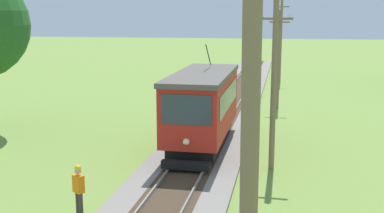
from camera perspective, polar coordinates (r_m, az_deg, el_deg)
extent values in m
cube|color=red|center=(23.23, 1.31, 0.36)|extent=(2.50, 8.00, 2.60)
cube|color=#56514C|center=(23.02, 1.32, 3.81)|extent=(2.60, 8.32, 0.22)
cube|color=black|center=(23.57, 1.29, -3.42)|extent=(2.10, 7.04, 0.44)
cube|color=#2D3842|center=(19.26, -0.68, -0.40)|extent=(2.10, 0.03, 1.25)
cube|color=#2D3842|center=(22.99, 4.41, 1.14)|extent=(0.02, 6.72, 1.04)
sphere|color=#F4EAB2|center=(19.52, -0.70, -4.22)|extent=(0.28, 0.28, 0.28)
cylinder|color=black|center=(24.50, 1.96, 6.14)|extent=(0.05, 1.67, 1.19)
cube|color=black|center=(19.66, -0.77, -7.00)|extent=(2.00, 0.36, 0.32)
cylinder|color=black|center=(21.44, 0.29, -4.87)|extent=(1.54, 0.80, 0.80)
cylinder|color=black|center=(25.72, 2.13, -2.21)|extent=(1.54, 0.80, 0.80)
cylinder|color=#7A664C|center=(6.33, 6.78, -10.75)|extent=(0.24, 0.64, 8.39)
cylinder|color=#7A664C|center=(20.39, 9.71, 2.51)|extent=(0.24, 0.35, 7.25)
cube|color=#7A664C|center=(20.19, 9.96, 10.26)|extent=(1.40, 0.10, 0.10)
cylinder|color=silver|center=(20.21, 8.39, 10.59)|extent=(0.08, 0.08, 0.10)
cylinder|color=silver|center=(20.18, 11.56, 10.49)|extent=(0.08, 0.08, 0.10)
cylinder|color=#7A664C|center=(34.22, 10.25, 5.48)|extent=(0.24, 0.52, 6.88)
cube|color=#7A664C|center=(34.09, 10.40, 9.86)|extent=(1.40, 0.10, 0.10)
cylinder|color=silver|center=(34.10, 9.47, 10.05)|extent=(0.08, 0.08, 0.10)
cylinder|color=silver|center=(34.08, 11.34, 9.99)|extent=(0.08, 0.08, 0.10)
cylinder|color=#7A664C|center=(47.63, 10.51, 7.80)|extent=(0.24, 0.66, 8.31)
cube|color=#7A664C|center=(47.58, 10.65, 11.60)|extent=(1.40, 0.10, 0.10)
cylinder|color=silver|center=(47.59, 9.97, 11.74)|extent=(0.08, 0.08, 0.10)
cylinder|color=silver|center=(47.58, 11.33, 11.69)|extent=(0.08, 0.08, 0.10)
cylinder|color=#38332D|center=(16.30, -13.11, -11.40)|extent=(0.15, 0.15, 0.86)
cylinder|color=#38332D|center=(16.43, -13.41, -11.23)|extent=(0.15, 0.15, 0.86)
cube|color=orange|center=(16.11, -13.37, -8.94)|extent=(0.45, 0.41, 0.58)
sphere|color=tan|center=(15.97, -13.44, -7.49)|extent=(0.22, 0.22, 0.22)
sphere|color=yellow|center=(15.94, -13.45, -7.15)|extent=(0.21, 0.21, 0.21)
cylinder|color=navy|center=(21.13, 7.05, -6.00)|extent=(0.15, 0.15, 0.86)
cylinder|color=navy|center=(21.11, 7.49, -6.03)|extent=(0.15, 0.15, 0.86)
cube|color=orange|center=(20.93, 7.32, -4.13)|extent=(0.40, 0.27, 0.58)
sphere|color=tan|center=(20.82, 7.34, -2.98)|extent=(0.22, 0.22, 0.22)
sphere|color=yellow|center=(20.80, 7.35, -2.71)|extent=(0.21, 0.21, 0.21)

